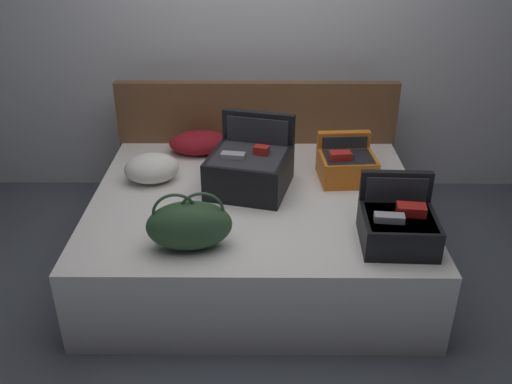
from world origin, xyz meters
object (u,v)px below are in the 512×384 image
Objects in this scene: bed at (256,231)px; pillow_near_headboard at (152,168)px; hard_case_large at (250,167)px; hard_case_medium at (398,225)px; duffel_bag at (189,225)px; hard_case_small at (347,164)px; pillow_center_head at (199,143)px.

pillow_near_headboard is (-0.69, 0.21, 0.36)m from bed.
pillow_near_headboard is at bearing -174.05° from hard_case_large.
hard_case_medium reaches higher than bed.
hard_case_medium is 0.85× the size of duffel_bag.
bed is 0.75m from hard_case_small.
pillow_center_head is (-0.07, 1.25, -0.06)m from duffel_bag.
pillow_center_head is (-0.38, 0.56, -0.07)m from hard_case_large.
bed is 5.04× the size of hard_case_medium.
hard_case_medium is at bearing -44.97° from pillow_center_head.
pillow_near_headboard is (-0.65, 0.10, -0.05)m from hard_case_large.
hard_case_medium is 1.69m from pillow_center_head.
hard_case_small is at bearing 26.70° from hard_case_large.
bed is 1.00m from hard_case_medium.
hard_case_small reaches higher than pillow_center_head.
hard_case_small reaches higher than pillow_near_headboard.
hard_case_small is 0.87× the size of pillow_center_head.
duffel_bag reaches higher than pillow_near_headboard.
pillow_near_headboard reaches higher than pillow_center_head.
hard_case_large is 1.03m from hard_case_medium.
hard_case_large is 0.66m from hard_case_small.
hard_case_large reaches higher than pillow_near_headboard.
duffel_bag is at bearing -66.72° from pillow_near_headboard.
pillow_near_headboard reaches higher than bed.
hard_case_medium is 1.08× the size of hard_case_small.
hard_case_large is at bearing -8.48° from pillow_near_headboard.
duffel_bag is (-0.31, -0.69, -0.01)m from hard_case_large.
bed is 4.71× the size of pillow_center_head.
pillow_center_head is at bearing 59.87° from pillow_near_headboard.
bed is at bearing -57.90° from pillow_center_head.
hard_case_small is 1.29m from pillow_near_headboard.
pillow_near_headboard is (-1.29, -0.04, -0.01)m from hard_case_small.
hard_case_medium reaches higher than pillow_near_headboard.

